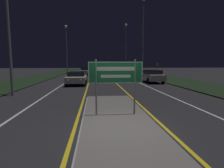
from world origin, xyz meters
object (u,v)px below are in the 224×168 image
object	(u,v)px
streetlight_right_near	(143,32)
car_approaching_0	(77,78)
highway_sign	(116,75)
streetlight_left_far	(66,43)
car_receding_0	(152,76)
warning_sign	(158,68)
car_approaching_1	(85,71)
car_approaching_2	(88,69)
streetlight_right_far	(126,40)
car_receding_1	(136,73)

from	to	relation	value
streetlight_right_near	car_approaching_0	size ratio (longest dim) A/B	2.67
highway_sign	streetlight_left_far	size ratio (longest dim) A/B	0.24
car_receding_0	warning_sign	bearing A→B (deg)	66.52
car_approaching_0	highway_sign	bearing A→B (deg)	-76.62
car_approaching_1	car_approaching_2	xyz separation A→B (m)	(0.14, 12.85, -0.02)
streetlight_right_near	warning_sign	xyz separation A→B (m)	(3.95, 4.43, -5.19)
highway_sign	streetlight_right_near	xyz separation A→B (m)	(6.11, 18.15, 4.90)
streetlight_right_far	highway_sign	bearing A→B (deg)	-100.76
car_approaching_1	warning_sign	bearing A→B (deg)	-16.92
streetlight_right_far	car_approaching_2	distance (m)	12.44
streetlight_left_far	streetlight_right_near	xyz separation A→B (m)	(12.26, -9.46, 0.49)
car_receding_1	warning_sign	xyz separation A→B (m)	(4.44, 2.30, 0.69)
streetlight_right_near	car_approaching_2	world-z (taller)	streetlight_right_near
car_receding_1	warning_sign	world-z (taller)	warning_sign
highway_sign	car_approaching_0	xyz separation A→B (m)	(-2.71, 11.39, -1.02)
car_receding_0	car_approaching_1	bearing A→B (deg)	121.46
streetlight_right_far	streetlight_right_near	bearing A→B (deg)	-91.38
warning_sign	streetlight_right_near	bearing A→B (deg)	-131.75
car_approaching_0	warning_sign	size ratio (longest dim) A/B	1.88
highway_sign	car_receding_0	world-z (taller)	highway_sign
streetlight_right_far	car_receding_1	xyz separation A→B (m)	(-0.87, -13.90, -6.96)
car_approaching_0	car_approaching_2	distance (m)	27.89
streetlight_right_near	car_approaching_1	world-z (taller)	streetlight_right_near
streetlight_right_near	car_approaching_1	distance (m)	13.37
car_approaching_2	highway_sign	bearing A→B (deg)	-86.40
streetlight_left_far	warning_sign	size ratio (longest dim) A/B	4.16
car_receding_1	car_approaching_0	distance (m)	12.18
streetlight_right_far	car_receding_1	size ratio (longest dim) A/B	2.49
car_receding_0	warning_sign	xyz separation A→B (m)	(4.28, 9.85, 0.67)
car_receding_1	car_approaching_2	xyz separation A→B (m)	(-8.09, 19.00, 0.01)
streetlight_right_near	warning_sign	world-z (taller)	streetlight_right_near
car_approaching_2	car_receding_1	bearing A→B (deg)	-66.93
car_receding_0	car_approaching_1	distance (m)	16.07
streetlight_left_far	car_receding_0	xyz separation A→B (m)	(11.93, -14.89, -5.37)
streetlight_right_near	streetlight_right_far	size ratio (longest dim) A/B	1.00
car_approaching_1	warning_sign	distance (m)	13.26
streetlight_left_far	streetlight_right_near	size ratio (longest dim) A/B	0.83
car_receding_0	car_receding_1	xyz separation A→B (m)	(-0.16, 7.56, -0.02)
highway_sign	car_approaching_2	size ratio (longest dim) A/B	0.52
car_approaching_2	warning_sign	world-z (taller)	warning_sign
highway_sign	car_receding_0	xyz separation A→B (m)	(5.78, 12.72, -0.96)
car_receding_0	car_receding_1	world-z (taller)	car_receding_0
car_approaching_1	car_receding_1	bearing A→B (deg)	-36.76
car_approaching_1	car_approaching_0	bearing A→B (deg)	-90.38
streetlight_left_far	streetlight_right_near	world-z (taller)	streetlight_right_near
streetlight_left_far	car_approaching_1	world-z (taller)	streetlight_left_far
car_receding_0	car_approaching_0	distance (m)	8.59
streetlight_left_far	streetlight_right_far	size ratio (longest dim) A/B	0.82
car_receding_1	streetlight_left_far	bearing A→B (deg)	148.07
car_approaching_0	car_receding_1	bearing A→B (deg)	46.86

